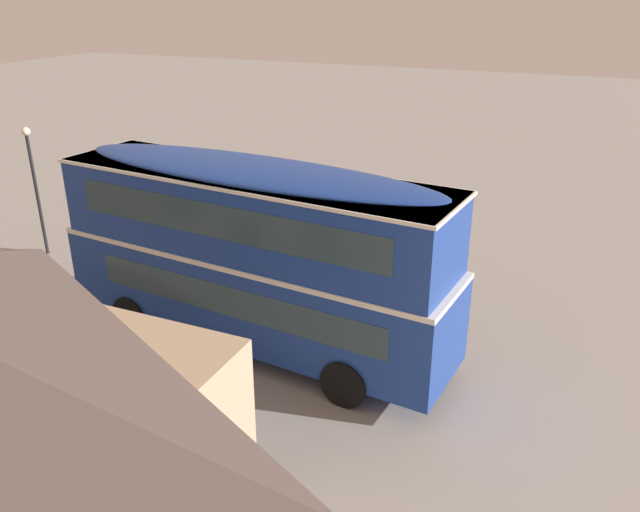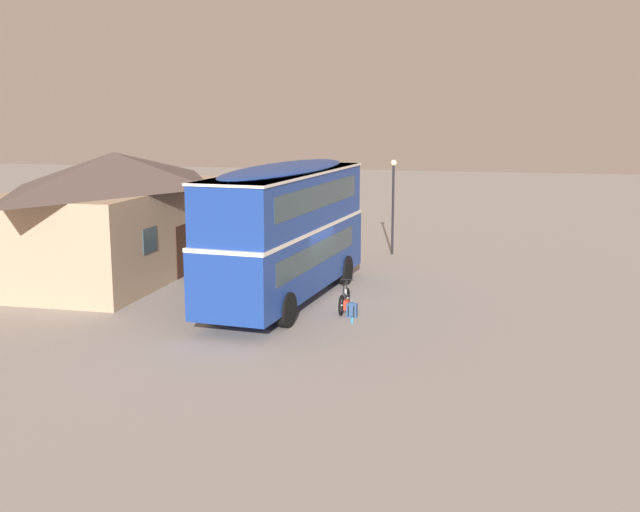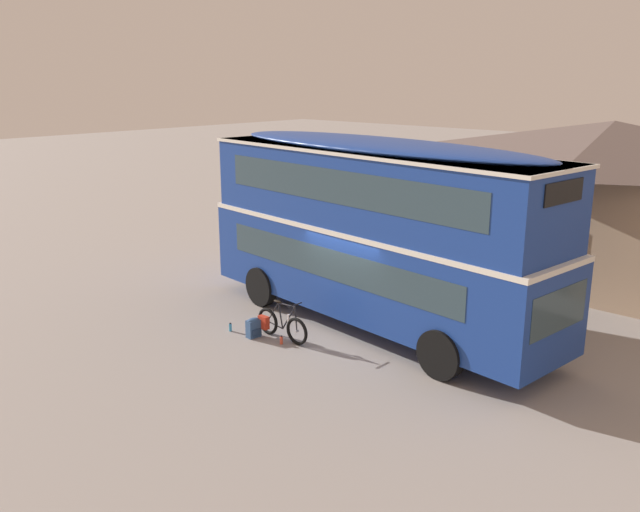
# 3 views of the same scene
# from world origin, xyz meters

# --- Properties ---
(ground_plane) EXTENTS (120.00, 120.00, 0.00)m
(ground_plane) POSITION_xyz_m (0.00, 0.00, 0.00)
(ground_plane) COLOR gray
(double_decker_bus) EXTENTS (10.37, 3.50, 4.79)m
(double_decker_bus) POSITION_xyz_m (0.01, 0.61, 2.64)
(double_decker_bus) COLOR black
(double_decker_bus) RESTS_ON ground
(touring_bicycle) EXTENTS (1.69, 0.46, 1.00)m
(touring_bicycle) POSITION_xyz_m (-1.07, -1.65, 0.37)
(touring_bicycle) COLOR black
(touring_bicycle) RESTS_ON ground
(backpack_on_ground) EXTENTS (0.30, 0.36, 0.49)m
(backpack_on_ground) POSITION_xyz_m (-1.63, -2.00, 0.25)
(backpack_on_ground) COLOR #2D4C7A
(backpack_on_ground) RESTS_ON ground
(water_bottle_red_squeeze) EXTENTS (0.08, 0.08, 0.21)m
(water_bottle_red_squeeze) POSITION_xyz_m (-0.81, -1.85, 0.10)
(water_bottle_red_squeeze) COLOR #D84C33
(water_bottle_red_squeeze) RESTS_ON ground
(water_bottle_blue_sports) EXTENTS (0.07, 0.07, 0.22)m
(water_bottle_blue_sports) POSITION_xyz_m (-2.36, -2.14, 0.10)
(water_bottle_blue_sports) COLOR #338CBF
(water_bottle_blue_sports) RESTS_ON ground
(pub_building) EXTENTS (11.80, 5.95, 4.94)m
(pub_building) POSITION_xyz_m (2.78, 8.50, 2.52)
(pub_building) COLOR tan
(pub_building) RESTS_ON ground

